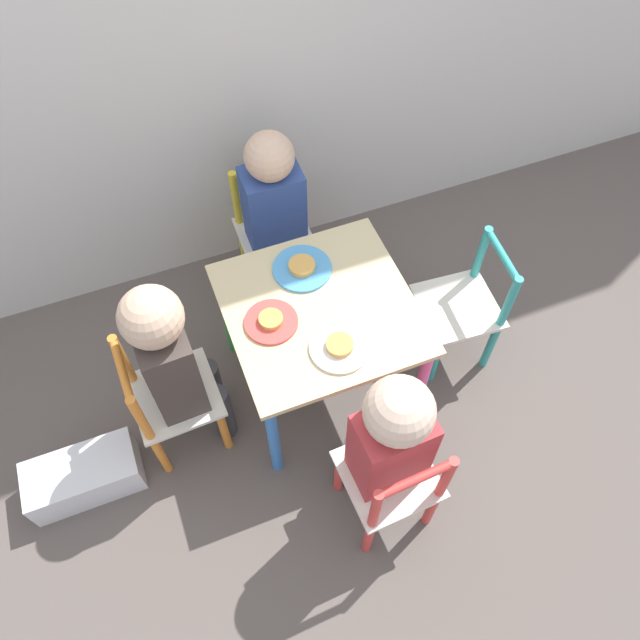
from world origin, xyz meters
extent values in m
plane|color=#5B514C|center=(0.00, 0.00, 0.00)|extent=(6.00, 6.00, 0.00)
cube|color=beige|center=(0.00, 0.00, 0.46)|extent=(0.57, 0.57, 0.02)
cylinder|color=#387AD1|center=(-0.25, -0.25, 0.22)|extent=(0.04, 0.04, 0.45)
cylinder|color=#E5599E|center=(0.25, -0.25, 0.22)|extent=(0.04, 0.04, 0.45)
cylinder|color=green|center=(-0.25, 0.25, 0.22)|extent=(0.04, 0.04, 0.45)
cylinder|color=#8E51BC|center=(0.25, 0.25, 0.22)|extent=(0.04, 0.04, 0.45)
cube|color=silver|center=(-0.49, -0.02, 0.27)|extent=(0.27, 0.27, 0.02)
cylinder|color=orange|center=(-0.38, -0.12, 0.13)|extent=(0.03, 0.03, 0.26)
cylinder|color=orange|center=(-0.39, 0.09, 0.13)|extent=(0.03, 0.03, 0.26)
cylinder|color=orange|center=(-0.59, -0.13, 0.13)|extent=(0.03, 0.03, 0.26)
cylinder|color=orange|center=(-0.60, 0.08, 0.13)|extent=(0.03, 0.03, 0.26)
cylinder|color=orange|center=(-0.59, -0.13, 0.39)|extent=(0.03, 0.03, 0.26)
cylinder|color=orange|center=(-0.60, 0.08, 0.39)|extent=(0.03, 0.03, 0.26)
cylinder|color=orange|center=(-0.60, -0.02, 0.50)|extent=(0.03, 0.21, 0.02)
cube|color=silver|center=(0.02, -0.49, 0.27)|extent=(0.27, 0.27, 0.02)
cylinder|color=#DB3D38|center=(0.12, -0.38, 0.13)|extent=(0.03, 0.03, 0.26)
cylinder|color=#DB3D38|center=(-0.09, -0.39, 0.13)|extent=(0.03, 0.03, 0.26)
cylinder|color=#DB3D38|center=(0.13, -0.59, 0.13)|extent=(0.03, 0.03, 0.26)
cylinder|color=#DB3D38|center=(-0.08, -0.60, 0.13)|extent=(0.03, 0.03, 0.26)
cylinder|color=#DB3D38|center=(0.13, -0.59, 0.39)|extent=(0.03, 0.03, 0.26)
cylinder|color=#DB3D38|center=(-0.08, -0.60, 0.39)|extent=(0.03, 0.03, 0.26)
cylinder|color=#DB3D38|center=(0.03, -0.60, 0.50)|extent=(0.21, 0.03, 0.02)
cube|color=silver|center=(0.01, 0.49, 0.27)|extent=(0.27, 0.27, 0.02)
cylinder|color=yellow|center=(-0.10, 0.39, 0.13)|extent=(0.03, 0.03, 0.26)
cylinder|color=yellow|center=(0.12, 0.38, 0.13)|extent=(0.03, 0.03, 0.26)
cylinder|color=yellow|center=(-0.09, 0.60, 0.13)|extent=(0.03, 0.03, 0.26)
cylinder|color=yellow|center=(0.12, 0.60, 0.13)|extent=(0.03, 0.03, 0.26)
cylinder|color=yellow|center=(-0.09, 0.60, 0.39)|extent=(0.03, 0.03, 0.26)
cylinder|color=yellow|center=(0.12, 0.60, 0.39)|extent=(0.03, 0.03, 0.26)
cylinder|color=yellow|center=(0.01, 0.60, 0.50)|extent=(0.21, 0.03, 0.02)
cube|color=silver|center=(0.49, -0.04, 0.27)|extent=(0.28, 0.28, 0.02)
cylinder|color=teal|center=(0.39, 0.07, 0.13)|extent=(0.03, 0.03, 0.26)
cylinder|color=teal|center=(0.38, -0.14, 0.13)|extent=(0.03, 0.03, 0.26)
cylinder|color=teal|center=(0.61, 0.06, 0.13)|extent=(0.03, 0.03, 0.26)
cylinder|color=teal|center=(0.59, -0.15, 0.13)|extent=(0.03, 0.03, 0.26)
cylinder|color=teal|center=(0.61, 0.06, 0.39)|extent=(0.03, 0.03, 0.26)
cylinder|color=teal|center=(0.59, -0.15, 0.39)|extent=(0.03, 0.03, 0.26)
cylinder|color=teal|center=(0.60, -0.05, 0.50)|extent=(0.04, 0.21, 0.02)
cylinder|color=#38383D|center=(-0.37, -0.06, 0.14)|extent=(0.07, 0.07, 0.27)
cylinder|color=#38383D|center=(-0.37, 0.04, 0.14)|extent=(0.07, 0.07, 0.27)
cube|color=#423833|center=(-0.47, -0.02, 0.45)|extent=(0.15, 0.20, 0.34)
sphere|color=#DBB293|center=(-0.47, -0.02, 0.69)|extent=(0.17, 0.17, 0.17)
cylinder|color=#38383D|center=(0.07, -0.37, 0.14)|extent=(0.07, 0.07, 0.27)
cylinder|color=#38383D|center=(-0.03, -0.37, 0.14)|extent=(0.07, 0.07, 0.27)
cube|color=#B23338|center=(0.02, -0.47, 0.42)|extent=(0.21, 0.15, 0.30)
sphere|color=beige|center=(0.02, -0.47, 0.65)|extent=(0.18, 0.18, 0.18)
cylinder|color=#7A6B5B|center=(-0.04, 0.37, 0.14)|extent=(0.07, 0.07, 0.27)
cylinder|color=#7A6B5B|center=(0.06, 0.37, 0.14)|extent=(0.07, 0.07, 0.27)
cube|color=#2D478E|center=(0.01, 0.47, 0.43)|extent=(0.20, 0.14, 0.32)
sphere|color=#DBB293|center=(0.01, 0.47, 0.66)|extent=(0.16, 0.16, 0.16)
cylinder|color=#E54C47|center=(-0.16, 0.00, 0.47)|extent=(0.16, 0.16, 0.01)
cylinder|color=gold|center=(-0.16, 0.00, 0.48)|extent=(0.07, 0.07, 0.02)
cylinder|color=white|center=(0.00, -0.16, 0.47)|extent=(0.18, 0.18, 0.01)
cylinder|color=gold|center=(0.00, -0.16, 0.48)|extent=(0.08, 0.08, 0.02)
cylinder|color=#4C9EE0|center=(0.00, 0.16, 0.47)|extent=(0.19, 0.19, 0.01)
cylinder|color=gold|center=(0.00, 0.16, 0.48)|extent=(0.08, 0.08, 0.02)
cube|color=silver|center=(-0.85, -0.08, 0.07)|extent=(0.35, 0.17, 0.14)
camera|label=1|loc=(-0.39, -1.01, 2.01)|focal=35.00mm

